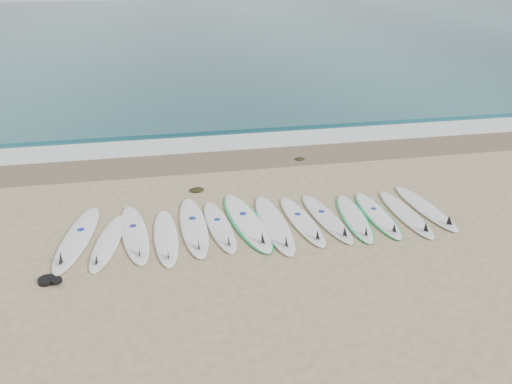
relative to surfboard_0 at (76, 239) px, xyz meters
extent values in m
plane|color=tan|center=(4.04, -0.04, -0.06)|extent=(120.00, 120.00, 0.00)
cube|color=#1F565F|center=(4.04, 32.46, -0.05)|extent=(120.00, 55.00, 0.03)
cube|color=brown|center=(4.04, 4.06, -0.06)|extent=(120.00, 1.80, 0.01)
cube|color=silver|center=(4.04, 5.46, -0.04)|extent=(120.00, 1.40, 0.04)
cube|color=#1F565F|center=(4.04, 6.96, -0.01)|extent=(120.00, 1.00, 0.10)
ellipsoid|color=white|center=(0.01, 0.08, -0.01)|extent=(1.02, 2.89, 0.09)
cone|color=black|center=(-0.15, -0.94, 0.15)|extent=(0.28, 0.34, 0.30)
cylinder|color=navy|center=(0.06, 0.35, 0.03)|extent=(0.19, 0.19, 0.01)
ellipsoid|color=white|center=(0.67, -0.19, -0.02)|extent=(0.87, 2.41, 0.08)
cone|color=black|center=(0.53, -1.05, 0.12)|extent=(0.24, 0.28, 0.25)
ellipsoid|color=white|center=(1.22, 0.06, -0.02)|extent=(0.92, 2.73, 0.09)
cone|color=black|center=(1.35, -0.91, 0.14)|extent=(0.26, 0.31, 0.29)
cylinder|color=navy|center=(1.18, 0.32, 0.03)|extent=(0.17, 0.17, 0.01)
ellipsoid|color=white|center=(1.89, -0.20, -0.02)|extent=(0.60, 2.49, 0.08)
cone|color=black|center=(1.92, -1.11, 0.12)|extent=(0.22, 0.27, 0.26)
ellipsoid|color=white|center=(2.52, 0.15, -0.01)|extent=(0.68, 2.82, 0.09)
cone|color=black|center=(2.56, -0.87, 0.15)|extent=(0.25, 0.31, 0.30)
cylinder|color=navy|center=(2.51, 0.42, 0.03)|extent=(0.17, 0.17, 0.01)
ellipsoid|color=white|center=(3.09, 0.04, -0.02)|extent=(0.76, 2.48, 0.08)
cone|color=black|center=(3.18, -0.84, 0.12)|extent=(0.23, 0.28, 0.26)
cylinder|color=navy|center=(3.06, 0.28, 0.02)|extent=(0.15, 0.15, 0.01)
ellipsoid|color=white|center=(3.73, 0.14, -0.01)|extent=(1.03, 2.96, 0.09)
ellipsoid|color=#15C565|center=(3.73, 0.14, -0.02)|extent=(1.13, 3.00, 0.07)
cone|color=black|center=(3.89, -0.91, 0.16)|extent=(0.29, 0.34, 0.31)
cylinder|color=navy|center=(3.69, 0.42, 0.04)|extent=(0.19, 0.19, 0.01)
ellipsoid|color=white|center=(4.32, -0.09, -0.01)|extent=(0.68, 2.84, 0.09)
cone|color=black|center=(4.35, -1.12, 0.15)|extent=(0.25, 0.31, 0.30)
ellipsoid|color=white|center=(4.98, -0.05, -0.02)|extent=(0.79, 2.53, 0.08)
cone|color=black|center=(5.08, -0.95, 0.13)|extent=(0.24, 0.29, 0.26)
cylinder|color=navy|center=(4.95, 0.19, 0.02)|extent=(0.16, 0.16, 0.01)
ellipsoid|color=silver|center=(5.57, -0.03, -0.02)|extent=(0.85, 2.55, 0.08)
cone|color=black|center=(5.70, -0.94, 0.13)|extent=(0.25, 0.29, 0.27)
cylinder|color=navy|center=(5.54, 0.21, 0.02)|extent=(0.16, 0.16, 0.01)
ellipsoid|color=white|center=(6.23, -0.13, -0.02)|extent=(0.67, 2.39, 0.08)
ellipsoid|color=#15C565|center=(6.23, -0.13, -0.03)|extent=(0.75, 2.42, 0.05)
cone|color=black|center=(6.16, -0.99, 0.12)|extent=(0.22, 0.27, 0.25)
ellipsoid|color=white|center=(6.81, -0.10, -0.02)|extent=(0.52, 2.37, 0.08)
ellipsoid|color=#15C565|center=(6.81, -0.10, -0.03)|extent=(0.60, 2.39, 0.05)
cone|color=black|center=(6.82, -0.97, 0.12)|extent=(0.20, 0.25, 0.25)
cylinder|color=navy|center=(6.81, 0.12, 0.02)|extent=(0.14, 0.14, 0.01)
ellipsoid|color=white|center=(7.48, -0.18, -0.02)|extent=(0.61, 2.48, 0.08)
cone|color=black|center=(7.51, -1.07, 0.12)|extent=(0.22, 0.27, 0.26)
ellipsoid|color=white|center=(8.08, 0.02, -0.02)|extent=(0.78, 2.54, 0.08)
cone|color=black|center=(8.17, -0.89, 0.13)|extent=(0.24, 0.29, 0.27)
ellipsoid|color=black|center=(2.74, 2.04, -0.03)|extent=(0.38, 0.30, 0.07)
ellipsoid|color=black|center=(5.94, 3.65, -0.03)|extent=(0.31, 0.24, 0.06)
cylinder|color=black|center=(-0.35, -1.41, -0.02)|extent=(0.32, 0.32, 0.08)
cylinder|color=black|center=(-0.15, -1.51, 0.02)|extent=(0.20, 0.20, 0.06)
camera|label=1|loc=(2.10, -9.73, 5.56)|focal=35.00mm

